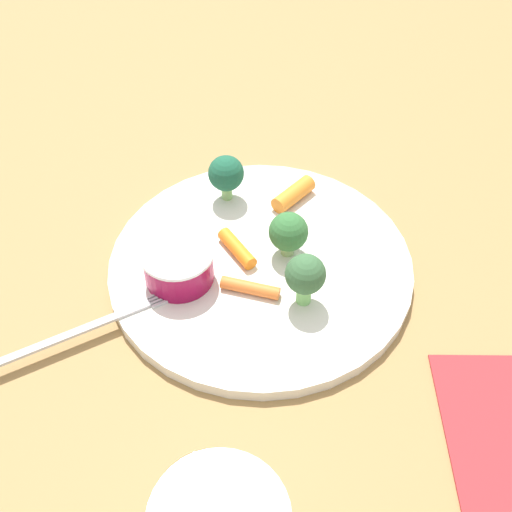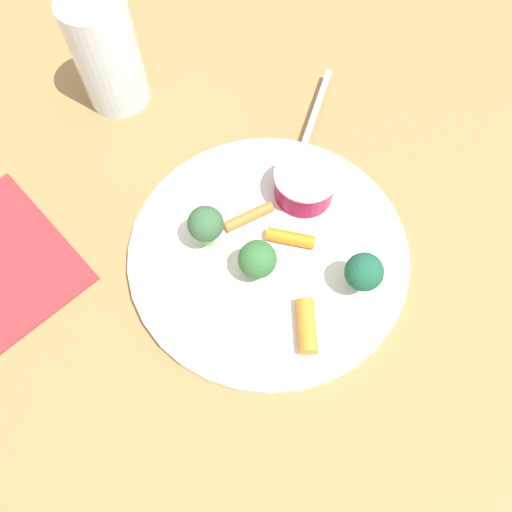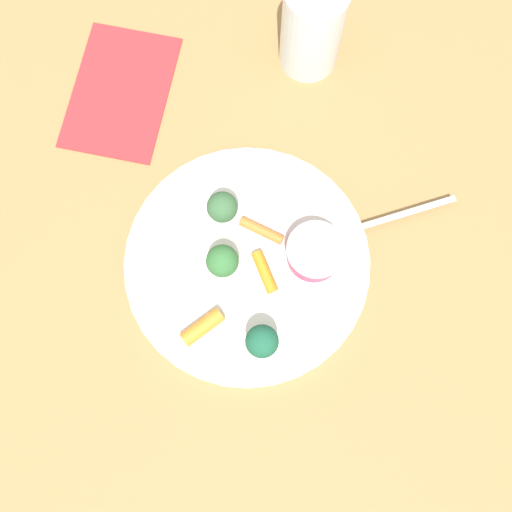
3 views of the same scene
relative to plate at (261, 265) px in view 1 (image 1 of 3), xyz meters
The scene contains 10 objects.
ground_plane 0.01m from the plate, ahead, with size 2.40×2.40×0.00m, color olive.
plate is the anchor object (origin of this frame).
sauce_cup 0.08m from the plate, 128.25° to the left, with size 0.06×0.06×0.03m.
broccoli_floret_0 0.04m from the plate, 46.47° to the right, with size 0.03×0.03×0.04m.
broccoli_floret_1 0.07m from the plate, 120.49° to the right, with size 0.03×0.03×0.05m.
broccoli_floret_2 0.10m from the plate, 43.12° to the left, with size 0.03×0.03×0.05m.
carrot_stick_0 0.09m from the plate, ahead, with size 0.02×0.02×0.05m, color orange.
carrot_stick_1 0.04m from the plate, behind, with size 0.01×0.01×0.05m, color orange.
carrot_stick_2 0.03m from the plate, 86.67° to the left, with size 0.01×0.01×0.05m, color orange.
fork 0.16m from the plate, 140.39° to the left, with size 0.13×0.11×0.00m.
Camera 1 is at (-0.35, -0.14, 0.42)m, focal length 44.10 mm.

